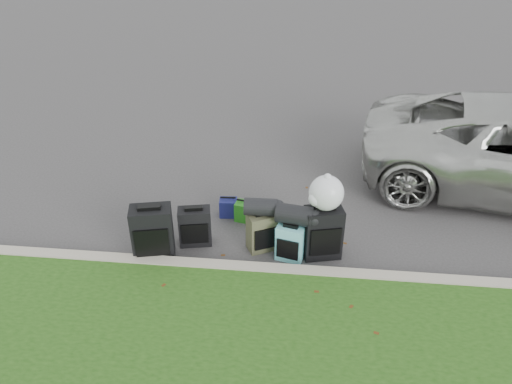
# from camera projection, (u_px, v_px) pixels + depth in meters

# --- Properties ---
(ground) EXTENTS (120.00, 120.00, 0.00)m
(ground) POSITION_uv_depth(u_px,v_px,m) (261.00, 231.00, 7.41)
(ground) COLOR #383535
(ground) RESTS_ON ground
(curb) EXTENTS (120.00, 0.18, 0.15)m
(curb) POSITION_uv_depth(u_px,v_px,m) (254.00, 270.00, 6.52)
(curb) COLOR #9E937F
(curb) RESTS_ON ground
(suitcase_small_black) EXTENTS (0.49, 0.33, 0.56)m
(suitcase_small_black) POSITION_uv_depth(u_px,v_px,m) (195.00, 226.00, 7.02)
(suitcase_small_black) COLOR black
(suitcase_small_black) RESTS_ON ground
(suitcase_large_black_left) EXTENTS (0.60, 0.44, 0.78)m
(suitcase_large_black_left) POSITION_uv_depth(u_px,v_px,m) (153.00, 233.00, 6.70)
(suitcase_large_black_left) COLOR black
(suitcase_large_black_left) RESTS_ON ground
(suitcase_olive) EXTENTS (0.49, 0.42, 0.57)m
(suitcase_olive) POSITION_uv_depth(u_px,v_px,m) (263.00, 231.00, 6.92)
(suitcase_olive) COLOR #393A26
(suitcase_olive) RESTS_ON ground
(suitcase_teal) EXTENTS (0.41, 0.30, 0.52)m
(suitcase_teal) POSITION_uv_depth(u_px,v_px,m) (290.00, 243.00, 6.73)
(suitcase_teal) COLOR #51A3A9
(suitcase_teal) RESTS_ON ground
(suitcase_large_black_right) EXTENTS (0.56, 0.41, 0.75)m
(suitcase_large_black_right) POSITION_uv_depth(u_px,v_px,m) (323.00, 233.00, 6.73)
(suitcase_large_black_right) COLOR black
(suitcase_large_black_right) RESTS_ON ground
(tote_green) EXTENTS (0.31, 0.26, 0.30)m
(tote_green) POSITION_uv_depth(u_px,v_px,m) (245.00, 211.00, 7.59)
(tote_green) COLOR #247D1B
(tote_green) RESTS_ON ground
(tote_navy) EXTENTS (0.28, 0.22, 0.28)m
(tote_navy) POSITION_uv_depth(u_px,v_px,m) (228.00, 207.00, 7.71)
(tote_navy) COLOR navy
(tote_navy) RESTS_ON ground
(duffel_left) EXTENTS (0.45, 0.25, 0.24)m
(duffel_left) POSITION_uv_depth(u_px,v_px,m) (261.00, 207.00, 6.71)
(duffel_left) COLOR black
(duffel_left) RESTS_ON suitcase_olive
(duffel_right) EXTENTS (0.53, 0.36, 0.27)m
(duffel_right) POSITION_uv_depth(u_px,v_px,m) (295.00, 215.00, 6.60)
(duffel_right) COLOR black
(duffel_right) RESTS_ON suitcase_teal
(trash_bag) EXTENTS (0.46, 0.46, 0.46)m
(trash_bag) POSITION_uv_depth(u_px,v_px,m) (326.00, 193.00, 6.46)
(trash_bag) COLOR white
(trash_bag) RESTS_ON suitcase_large_black_right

